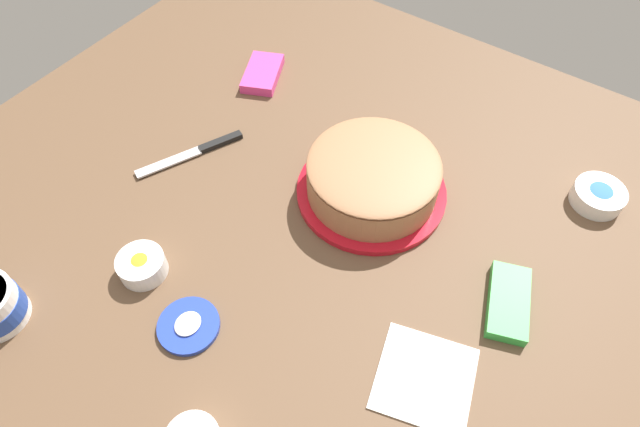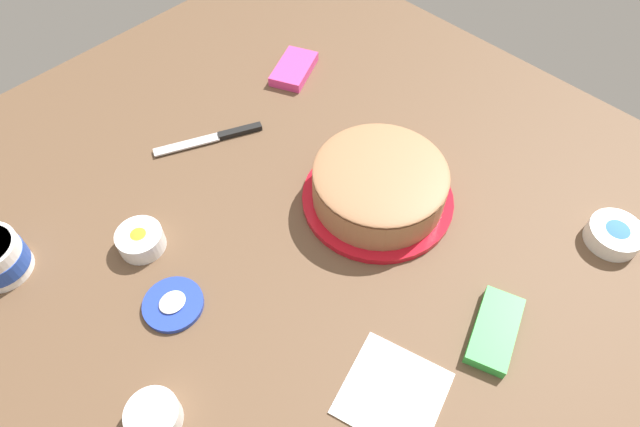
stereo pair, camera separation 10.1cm
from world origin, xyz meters
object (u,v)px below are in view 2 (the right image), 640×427
at_px(frosting_tub_lid, 173,304).
at_px(candy_box_lower, 495,330).
at_px(spreading_knife, 218,137).
at_px(sprinkle_bowl_orange, 140,239).
at_px(candy_box_upper, 294,69).
at_px(sprinkle_bowl_blue, 614,234).
at_px(frosted_cake, 379,186).
at_px(sprinkle_bowl_yellow, 154,416).
at_px(paper_napkin, 393,393).

height_order(frosting_tub_lid, candy_box_lower, candy_box_lower).
bearing_deg(frosting_tub_lid, candy_box_lower, -50.92).
bearing_deg(spreading_knife, sprinkle_bowl_orange, -157.06).
relative_size(spreading_knife, candy_box_upper, 1.68).
distance_m(candy_box_lower, candy_box_upper, 0.76).
relative_size(sprinkle_bowl_blue, sprinkle_bowl_orange, 1.16).
height_order(frosted_cake, frosting_tub_lid, frosted_cake).
distance_m(sprinkle_bowl_orange, candy_box_upper, 0.57).
bearing_deg(sprinkle_bowl_blue, frosting_tub_lid, 144.11).
xyz_separation_m(frosted_cake, sprinkle_bowl_orange, (-0.39, 0.24, -0.02)).
xyz_separation_m(sprinkle_bowl_blue, sprinkle_bowl_yellow, (-0.79, 0.34, 0.00)).
distance_m(spreading_knife, sprinkle_bowl_blue, 0.81).
height_order(frosted_cake, sprinkle_bowl_orange, frosted_cake).
relative_size(frosted_cake, sprinkle_bowl_orange, 3.48).
bearing_deg(spreading_knife, sprinkle_bowl_blue, -64.68).
height_order(sprinkle_bowl_blue, candy_box_upper, sprinkle_bowl_blue).
bearing_deg(frosted_cake, candy_box_lower, -103.44).
relative_size(frosted_cake, candy_box_upper, 2.25).
relative_size(sprinkle_bowl_yellow, paper_napkin, 0.54).
xyz_separation_m(sprinkle_bowl_orange, candy_box_upper, (0.54, 0.16, -0.01)).
xyz_separation_m(frosting_tub_lid, spreading_knife, (0.31, 0.26, -0.00)).
height_order(sprinkle_bowl_blue, sprinkle_bowl_orange, sprinkle_bowl_orange).
height_order(frosting_tub_lid, spreading_knife, frosting_tub_lid).
bearing_deg(frosted_cake, spreading_knife, 107.30).
height_order(frosted_cake, paper_napkin, frosted_cake).
relative_size(spreading_knife, candy_box_lower, 1.56).
xyz_separation_m(sprinkle_bowl_blue, sprinkle_bowl_orange, (-0.62, 0.61, 0.00)).
bearing_deg(candy_box_lower, sprinkle_bowl_orange, 99.24).
height_order(sprinkle_bowl_blue, candy_box_lower, sprinkle_bowl_blue).
height_order(sprinkle_bowl_orange, candy_box_lower, sprinkle_bowl_orange).
bearing_deg(spreading_knife, candy_box_lower, -87.13).
xyz_separation_m(spreading_knife, sprinkle_bowl_orange, (-0.27, -0.12, 0.02)).
relative_size(spreading_knife, sprinkle_bowl_orange, 2.59).
bearing_deg(sprinkle_bowl_yellow, candy_box_upper, 31.61).
bearing_deg(candy_box_lower, frosting_tub_lid, 109.58).
bearing_deg(candy_box_upper, paper_napkin, -147.24).
relative_size(sprinkle_bowl_blue, paper_napkin, 0.66).
height_order(frosting_tub_lid, paper_napkin, frosting_tub_lid).
distance_m(spreading_knife, paper_napkin, 0.65).
bearing_deg(frosting_tub_lid, frosted_cake, -13.40).
xyz_separation_m(spreading_knife, paper_napkin, (-0.16, -0.62, -0.00)).
xyz_separation_m(spreading_knife, candy_box_upper, (0.27, 0.04, 0.01)).
bearing_deg(spreading_knife, sprinkle_bowl_yellow, -138.25).
height_order(sprinkle_bowl_blue, sprinkle_bowl_yellow, same).
distance_m(frosting_tub_lid, sprinkle_bowl_yellow, 0.19).
bearing_deg(sprinkle_bowl_blue, sprinkle_bowl_yellow, 156.92).
distance_m(frosting_tub_lid, candy_box_upper, 0.65).
xyz_separation_m(sprinkle_bowl_orange, sprinkle_bowl_yellow, (-0.17, -0.28, -0.00)).
distance_m(candy_box_upper, paper_napkin, 0.79).
bearing_deg(paper_napkin, candy_box_lower, -15.72).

